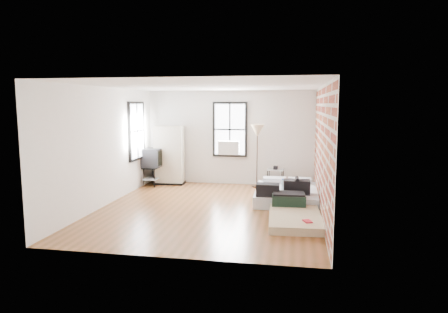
% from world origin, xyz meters
% --- Properties ---
extents(ground, '(6.00, 6.00, 0.00)m').
position_xyz_m(ground, '(0.00, 0.00, 0.00)').
color(ground, brown).
rests_on(ground, ground).
extents(room_shell, '(5.02, 6.02, 2.80)m').
position_xyz_m(room_shell, '(0.23, 0.36, 1.74)').
color(room_shell, silver).
rests_on(room_shell, ground).
extents(mattress_main, '(1.61, 2.16, 0.68)m').
position_xyz_m(mattress_main, '(1.74, 1.17, 0.19)').
color(mattress_main, silver).
rests_on(mattress_main, ground).
extents(mattress_bare, '(1.15, 2.05, 0.43)m').
position_xyz_m(mattress_bare, '(1.92, -0.44, 0.13)').
color(mattress_bare, '#C7BA8F').
rests_on(mattress_bare, ground).
extents(wardrobe, '(0.91, 0.56, 1.75)m').
position_xyz_m(wardrobe, '(-1.79, 2.65, 0.87)').
color(wardrobe, black).
rests_on(wardrobe, ground).
extents(side_table, '(0.50, 0.42, 0.62)m').
position_xyz_m(side_table, '(1.38, 2.72, 0.41)').
color(side_table, black).
rests_on(side_table, ground).
extents(floor_lamp, '(0.39, 0.39, 1.82)m').
position_xyz_m(floor_lamp, '(0.85, 2.65, 1.57)').
color(floor_lamp, black).
rests_on(floor_lamp, ground).
extents(tv_stand, '(0.58, 0.81, 1.10)m').
position_xyz_m(tv_stand, '(-2.21, 2.40, 0.79)').
color(tv_stand, black).
rests_on(tv_stand, ground).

